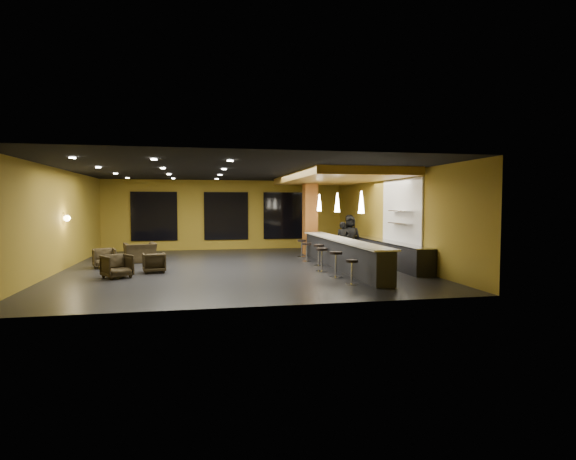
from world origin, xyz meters
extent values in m
cube|color=black|center=(0.00, 0.00, -0.05)|extent=(12.00, 13.00, 0.10)
cube|color=black|center=(0.00, 0.00, 3.55)|extent=(12.00, 13.00, 0.10)
cube|color=olive|center=(0.00, 6.55, 1.75)|extent=(12.00, 0.10, 3.50)
cube|color=olive|center=(0.00, -6.55, 1.75)|extent=(12.00, 0.10, 3.50)
cube|color=olive|center=(-6.05, 0.00, 1.75)|extent=(0.10, 13.00, 3.50)
cube|color=olive|center=(6.05, 0.00, 1.75)|extent=(0.10, 13.00, 3.50)
cube|color=#B38534|center=(4.00, 1.00, 3.36)|extent=(3.60, 8.00, 0.28)
cube|color=black|center=(-3.50, 6.44, 1.70)|extent=(2.20, 0.06, 2.40)
cube|color=black|center=(0.00, 6.44, 1.70)|extent=(2.20, 0.06, 2.40)
cube|color=black|center=(3.00, 6.44, 1.70)|extent=(2.20, 0.06, 2.40)
cube|color=white|center=(5.96, -1.00, 2.00)|extent=(0.06, 3.20, 2.40)
cube|color=black|center=(3.65, -1.00, 0.50)|extent=(0.60, 8.00, 1.00)
cube|color=white|center=(3.65, -1.00, 1.02)|extent=(0.78, 8.10, 0.05)
cube|color=black|center=(5.65, -0.50, 0.43)|extent=(0.70, 6.00, 0.86)
cube|color=silver|center=(5.65, -0.50, 0.89)|extent=(0.72, 6.00, 0.03)
cube|color=silver|center=(5.82, -1.20, 1.60)|extent=(0.30, 1.50, 0.03)
cube|color=silver|center=(5.82, -1.20, 2.05)|extent=(0.30, 1.50, 0.03)
cube|color=#965521|center=(3.65, 3.60, 1.75)|extent=(0.60, 0.60, 3.50)
sphere|color=#FFE5B2|center=(-5.88, 0.50, 1.80)|extent=(0.22, 0.22, 0.22)
cone|color=white|center=(3.65, -3.00, 2.35)|extent=(0.20, 0.20, 0.70)
cone|color=white|center=(3.65, -0.50, 2.35)|extent=(0.20, 0.20, 0.70)
cone|color=white|center=(3.65, 2.00, 2.35)|extent=(0.20, 0.20, 0.70)
imported|color=black|center=(4.58, 1.63, 0.78)|extent=(0.65, 0.53, 1.55)
imported|color=black|center=(5.11, 2.21, 0.91)|extent=(1.10, 1.00, 1.83)
imported|color=black|center=(4.99, 1.89, 0.89)|extent=(1.00, 0.81, 1.78)
imported|color=black|center=(-3.87, -1.75, 0.36)|extent=(1.09, 1.09, 0.73)
imported|color=black|center=(-2.85, -0.83, 0.33)|extent=(0.83, 0.84, 0.67)
imported|color=black|center=(-4.72, 0.67, 0.35)|extent=(0.94, 0.95, 0.70)
imported|color=black|center=(-3.65, 2.05, 0.38)|extent=(1.39, 1.29, 0.76)
cylinder|color=silver|center=(2.90, -4.28, 0.01)|extent=(0.36, 0.36, 0.03)
cylinder|color=silver|center=(2.90, -4.28, 0.33)|extent=(0.06, 0.06, 0.63)
cylinder|color=black|center=(2.90, -4.28, 0.68)|extent=(0.34, 0.34, 0.07)
cylinder|color=silver|center=(2.83, -3.00, 0.02)|extent=(0.41, 0.41, 0.03)
cylinder|color=silver|center=(2.83, -3.00, 0.38)|extent=(0.07, 0.07, 0.72)
cylinder|color=black|center=(2.83, -3.00, 0.78)|extent=(0.39, 0.39, 0.08)
cylinder|color=silver|center=(2.72, -1.78, 0.02)|extent=(0.41, 0.41, 0.03)
cylinder|color=silver|center=(2.72, -1.78, 0.38)|extent=(0.07, 0.07, 0.72)
cylinder|color=black|center=(2.72, -1.78, 0.77)|extent=(0.39, 0.39, 0.08)
cylinder|color=silver|center=(2.99, -0.38, 0.02)|extent=(0.41, 0.41, 0.03)
cylinder|color=silver|center=(2.99, -0.38, 0.38)|extent=(0.07, 0.07, 0.71)
cylinder|color=black|center=(2.99, -0.38, 0.76)|extent=(0.39, 0.39, 0.08)
cylinder|color=silver|center=(2.84, 0.91, 0.01)|extent=(0.38, 0.38, 0.03)
cylinder|color=silver|center=(2.84, 0.91, 0.35)|extent=(0.07, 0.07, 0.67)
cylinder|color=black|center=(2.84, 0.91, 0.71)|extent=(0.36, 0.36, 0.08)
cylinder|color=silver|center=(2.99, 2.46, 0.01)|extent=(0.38, 0.38, 0.03)
cylinder|color=silver|center=(2.99, 2.46, 0.35)|extent=(0.07, 0.07, 0.67)
cylinder|color=black|center=(2.99, 2.46, 0.72)|extent=(0.36, 0.36, 0.08)
camera|label=1|loc=(-1.35, -16.36, 2.29)|focal=28.00mm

